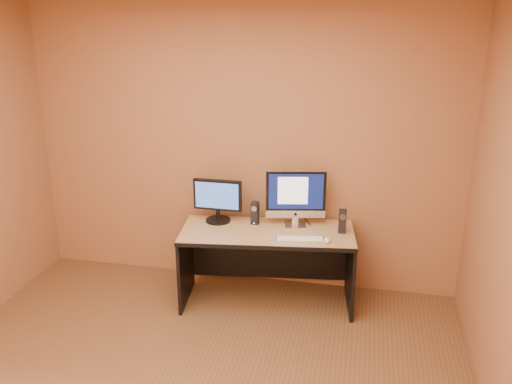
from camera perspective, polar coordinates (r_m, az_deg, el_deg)
walls at (r=3.15m, az=-9.78°, el=-4.18°), size 4.00×4.00×2.60m
desk at (r=4.84m, az=1.17°, el=-7.89°), size 1.56×0.84×0.69m
imac at (r=4.73m, az=4.22°, el=-0.67°), size 0.56×0.30×0.51m
second_monitor at (r=4.86m, az=-4.06°, el=-0.93°), size 0.45×0.23×0.39m
speaker_left at (r=4.82m, az=-0.10°, el=-2.21°), size 0.07×0.07×0.21m
speaker_right at (r=4.69m, az=9.08°, el=-3.06°), size 0.07×0.07×0.21m
keyboard at (r=4.54m, az=4.64°, el=-4.94°), size 0.41×0.18×0.02m
mouse at (r=4.52m, az=7.49°, el=-5.04°), size 0.06×0.10×0.03m
cable_a at (r=4.92m, az=5.40°, el=-3.09°), size 0.09×0.19×0.01m
cable_b at (r=4.93m, az=3.82°, el=-2.98°), size 0.04×0.17×0.01m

